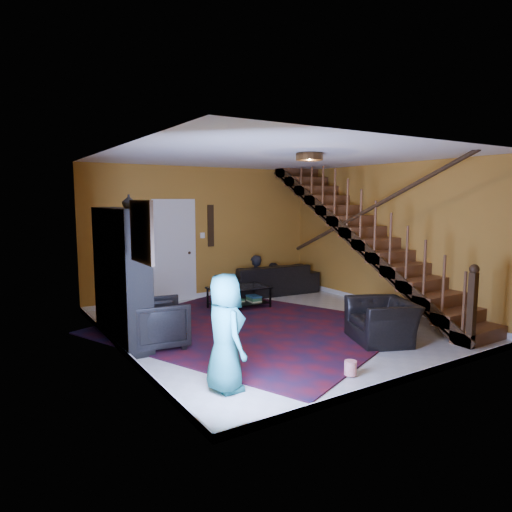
{
  "coord_description": "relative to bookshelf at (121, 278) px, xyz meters",
  "views": [
    {
      "loc": [
        -4.28,
        -6.11,
        2.14
      ],
      "look_at": [
        -0.16,
        0.4,
        1.16
      ],
      "focal_mm": 32.0,
      "sensor_mm": 36.0,
      "label": 1
    }
  ],
  "objects": [
    {
      "name": "floor",
      "position": [
        2.4,
        -0.6,
        -0.96
      ],
      "size": [
        5.5,
        5.5,
        0.0
      ],
      "primitive_type": "plane",
      "color": "beige",
      "rests_on": "ground"
    },
    {
      "name": "room",
      "position": [
        1.07,
        0.73,
        -0.91
      ],
      "size": [
        5.5,
        5.5,
        5.5
      ],
      "color": "#B17527",
      "rests_on": "ground"
    },
    {
      "name": "staircase",
      "position": [
        4.53,
        -0.6,
        0.43
      ],
      "size": [
        0.95,
        5.02,
        3.18
      ],
      "color": "brown",
      "rests_on": "floor"
    },
    {
      "name": "bookshelf",
      "position": [
        0.0,
        0.0,
        0.0
      ],
      "size": [
        0.35,
        1.8,
        2.0
      ],
      "color": "black",
      "rests_on": "floor"
    },
    {
      "name": "door",
      "position": [
        1.7,
        2.12,
        0.06
      ],
      "size": [
        0.82,
        0.05,
        2.05
      ],
      "primitive_type": "cube",
      "color": "silver",
      "rests_on": "floor"
    },
    {
      "name": "framed_picture",
      "position": [
        -0.17,
        -1.5,
        0.79
      ],
      "size": [
        0.04,
        0.74,
        0.74
      ],
      "primitive_type": "cube",
      "color": "maroon",
      "rests_on": "room"
    },
    {
      "name": "wall_hanging",
      "position": [
        2.55,
        2.13,
        0.59
      ],
      "size": [
        0.14,
        0.03,
        0.9
      ],
      "primitive_type": "cube",
      "color": "black",
      "rests_on": "room"
    },
    {
      "name": "ceiling_fixture",
      "position": [
        2.4,
        -1.4,
        1.78
      ],
      "size": [
        0.4,
        0.4,
        0.1
      ],
      "primitive_type": "cylinder",
      "color": "#3F2814",
      "rests_on": "room"
    },
    {
      "name": "rug",
      "position": [
        1.96,
        -0.46,
        -0.95
      ],
      "size": [
        5.18,
        5.47,
        0.02
      ],
      "primitive_type": "cube",
      "rotation": [
        0.0,
        0.0,
        0.39
      ],
      "color": "#490D15",
      "rests_on": "floor"
    },
    {
      "name": "sofa",
      "position": [
        3.74,
        1.7,
        -0.63
      ],
      "size": [
        2.34,
        1.08,
        0.66
      ],
      "primitive_type": "imported",
      "rotation": [
        0.0,
        0.0,
        3.06
      ],
      "color": "black",
      "rests_on": "floor"
    },
    {
      "name": "armchair_left",
      "position": [
        0.35,
        -0.58,
        -0.61
      ],
      "size": [
        0.88,
        0.86,
        0.7
      ],
      "primitive_type": "imported",
      "rotation": [
        0.0,
        0.0,
        1.42
      ],
      "color": "black",
      "rests_on": "floor"
    },
    {
      "name": "armchair_right",
      "position": [
        3.27,
        -2.11,
        -0.65
      ],
      "size": [
        1.15,
        1.21,
        0.63
      ],
      "primitive_type": "imported",
      "rotation": [
        0.0,
        0.0,
        -1.96
      ],
      "color": "black",
      "rests_on": "floor"
    },
    {
      "name": "person_adult_a",
      "position": [
        3.45,
        1.75,
        -0.74
      ],
      "size": [
        0.49,
        0.33,
        1.34
      ],
      "primitive_type": "imported",
      "rotation": [
        0.0,
        0.0,
        3.12
      ],
      "color": "black",
      "rests_on": "sofa"
    },
    {
      "name": "person_adult_b",
      "position": [
        3.9,
        1.75,
        -0.85
      ],
      "size": [
        0.6,
        0.5,
        1.13
      ],
      "primitive_type": "imported",
      "rotation": [
        0.0,
        0.0,
        3.01
      ],
      "color": "black",
      "rests_on": "sofa"
    },
    {
      "name": "person_child",
      "position": [
        0.45,
        -2.39,
        -0.3
      ],
      "size": [
        0.45,
        0.67,
        1.33
      ],
      "primitive_type": "imported",
      "rotation": [
        0.0,
        0.0,
        1.52
      ],
      "color": "#195C5F",
      "rests_on": "armchair_left"
    },
    {
      "name": "coffee_table",
      "position": [
        2.5,
        0.83,
        -0.72
      ],
      "size": [
        1.16,
        0.72,
        0.43
      ],
      "rotation": [
        0.0,
        0.0,
        -0.05
      ],
      "color": "black",
      "rests_on": "floor"
    },
    {
      "name": "cup_a",
      "position": [
        2.36,
        0.83,
        -0.48
      ],
      "size": [
        0.16,
        0.16,
        0.11
      ],
      "primitive_type": "imported",
      "rotation": [
        0.0,
        0.0,
        0.27
      ],
      "color": "#999999",
      "rests_on": "coffee_table"
    },
    {
      "name": "cup_b",
      "position": [
        2.2,
        0.84,
        -0.49
      ],
      "size": [
        0.11,
        0.11,
        0.09
      ],
      "primitive_type": "imported",
      "rotation": [
        0.0,
        0.0,
        0.25
      ],
      "color": "#999999",
      "rests_on": "coffee_table"
    },
    {
      "name": "bowl",
      "position": [
        2.17,
        0.67,
        -0.51
      ],
      "size": [
        0.23,
        0.23,
        0.05
      ],
      "primitive_type": "imported",
      "rotation": [
        0.0,
        0.0,
        -0.04
      ],
      "color": "#999999",
      "rests_on": "coffee_table"
    },
    {
      "name": "vase",
      "position": [
        -0.0,
        -0.5,
        1.13
      ],
      "size": [
        0.18,
        0.18,
        0.19
      ],
      "primitive_type": "imported",
      "color": "#999999",
      "rests_on": "bookshelf"
    },
    {
      "name": "popcorn_bucket",
      "position": [
        1.92,
        -2.85,
        -0.86
      ],
      "size": [
        0.17,
        0.17,
        0.17
      ],
      "primitive_type": "cylinder",
      "rotation": [
        0.0,
        0.0,
        -0.14
      ],
      "color": "red",
      "rests_on": "rug"
    }
  ]
}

